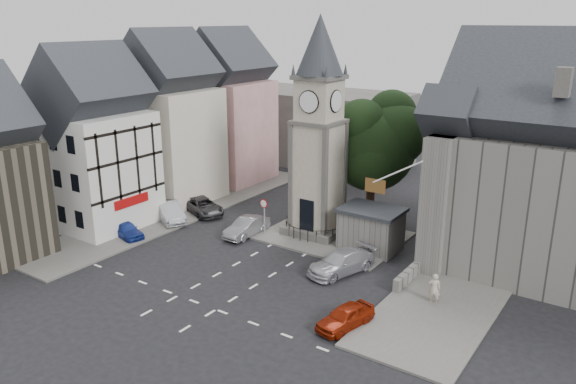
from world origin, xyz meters
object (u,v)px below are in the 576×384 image
Objects in this scene: car_west_blue at (126,230)px; stone_shelter at (371,229)px; clock_tower at (319,129)px; car_east_red at (345,317)px; pedestrian at (434,289)px.

stone_shelter is at bearing -49.45° from car_west_blue.
clock_tower reaches higher than car_west_blue.
stone_shelter is at bearing 122.94° from car_east_red.
stone_shelter is 2.23× the size of pedestrian.
car_west_blue is at bearing -10.70° from pedestrian.
car_east_red reaches higher than car_west_blue.
car_east_red is (20.00, -2.09, 0.01)m from car_west_blue.
pedestrian is at bearing -26.94° from clock_tower.
clock_tower is 4.51× the size of car_west_blue.
clock_tower reaches higher than pedestrian.
car_west_blue is at bearing -172.45° from car_east_red.
clock_tower is 4.46× the size of car_east_red.
clock_tower is 3.78× the size of stone_shelter.
pedestrian is at bearing -69.17° from car_west_blue.
stone_shelter reaches higher than car_east_red.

